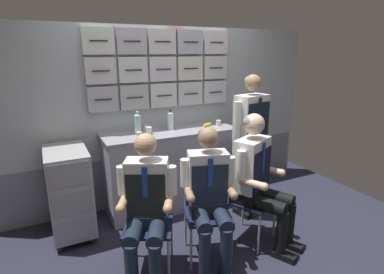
{
  "coord_description": "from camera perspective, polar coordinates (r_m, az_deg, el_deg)",
  "views": [
    {
      "loc": [
        -1.37,
        -2.14,
        1.87
      ],
      "look_at": [
        -0.09,
        0.45,
        1.05
      ],
      "focal_mm": 28.64,
      "sensor_mm": 36.0,
      "label": 1
    }
  ],
  "objects": [
    {
      "name": "coffee_cup_spare",
      "position": [
        3.67,
        -8.65,
        1.79
      ],
      "size": [
        0.06,
        0.06,
        0.06
      ],
      "color": "white",
      "rests_on": "galley_counter"
    },
    {
      "name": "water_bottle_short",
      "position": [
        3.65,
        -4.03,
        3.12
      ],
      "size": [
        0.07,
        0.07,
        0.24
      ],
      "color": "white",
      "rests_on": "galley_counter"
    },
    {
      "name": "snack_banana",
      "position": [
        3.83,
        2.93,
        2.33
      ],
      "size": [
        0.17,
        0.1,
        0.04
      ],
      "color": "yellow",
      "rests_on": "galley_counter"
    },
    {
      "name": "folding_chair_center",
      "position": [
        2.92,
        2.56,
        -11.78
      ],
      "size": [
        0.5,
        0.5,
        0.84
      ],
      "color": "#A8AAAF",
      "rests_on": "ground"
    },
    {
      "name": "galley_counter",
      "position": [
        3.76,
        -3.83,
        -5.96
      ],
      "size": [
        1.59,
        0.53,
        0.96
      ],
      "color": "#AAA7B4",
      "rests_on": "ground"
    },
    {
      "name": "service_trolley",
      "position": [
        3.41,
        -21.85,
        -9.21
      ],
      "size": [
        0.4,
        0.65,
        0.93
      ],
      "color": "black",
      "rests_on": "ground"
    },
    {
      "name": "crew_member_center",
      "position": [
        2.71,
        3.28,
        -10.23
      ],
      "size": [
        0.51,
        0.66,
        1.25
      ],
      "color": "black",
      "rests_on": "ground"
    },
    {
      "name": "folding_chair_left",
      "position": [
        2.78,
        -7.89,
        -13.52
      ],
      "size": [
        0.54,
        0.54,
        0.84
      ],
      "color": "#A8AAAF",
      "rests_on": "ground"
    },
    {
      "name": "galley_bulkhead",
      "position": [
        3.84,
        -5.08,
        4.37
      ],
      "size": [
        4.2,
        0.14,
        2.15
      ],
      "color": "#AEB7BE",
      "rests_on": "ground"
    },
    {
      "name": "crew_member_standing",
      "position": [
        3.5,
        10.81,
        0.4
      ],
      "size": [
        0.51,
        0.31,
        1.63
      ],
      "color": "black",
      "rests_on": "ground"
    },
    {
      "name": "coffee_cup_white",
      "position": [
        3.28,
        -9.81,
        0.25
      ],
      "size": [
        0.06,
        0.06,
        0.08
      ],
      "color": "silver",
      "rests_on": "galley_counter"
    },
    {
      "name": "paper_cup_blue",
      "position": [
        3.87,
        4.95,
        2.69
      ],
      "size": [
        0.06,
        0.06,
        0.07
      ],
      "color": "silver",
      "rests_on": "galley_counter"
    },
    {
      "name": "sparkling_bottle_green",
      "position": [
        3.46,
        -10.06,
        2.43
      ],
      "size": [
        0.07,
        0.07,
        0.26
      ],
      "color": "silver",
      "rests_on": "galley_counter"
    },
    {
      "name": "crew_member_right",
      "position": [
        3.02,
        12.34,
        -6.79
      ],
      "size": [
        0.6,
        0.72,
        1.31
      ],
      "color": "black",
      "rests_on": "ground"
    },
    {
      "name": "ground",
      "position": [
        3.17,
        5.35,
        -20.95
      ],
      "size": [
        4.8,
        4.8,
        0.04
      ],
      "primitive_type": "cube",
      "color": "#272839"
    },
    {
      "name": "folding_chair_right",
      "position": [
        3.17,
        9.53,
        -9.7
      ],
      "size": [
        0.54,
        0.54,
        0.84
      ],
      "color": "#A8AAAF",
      "rests_on": "ground"
    },
    {
      "name": "paper_cup_tan",
      "position": [
        3.48,
        -8.04,
        1.22
      ],
      "size": [
        0.07,
        0.07,
        0.08
      ],
      "color": "white",
      "rests_on": "galley_counter"
    },
    {
      "name": "crew_member_left",
      "position": [
        2.56,
        -8.51,
        -12.08
      ],
      "size": [
        0.56,
        0.67,
        1.24
      ],
      "color": "black",
      "rests_on": "ground"
    }
  ]
}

